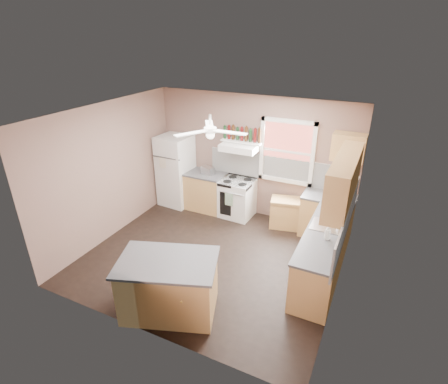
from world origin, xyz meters
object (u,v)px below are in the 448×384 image
at_px(refrigerator, 176,171).
at_px(island, 169,287).
at_px(cart, 286,213).
at_px(stove, 237,198).
at_px(toaster, 208,171).

height_order(refrigerator, island, refrigerator).
bearing_deg(cart, stove, 167.17).
relative_size(stove, cart, 1.33).
height_order(cart, island, island).
bearing_deg(stove, refrigerator, -175.92).
distance_m(stove, cart, 1.15).
bearing_deg(refrigerator, island, -55.12).
relative_size(refrigerator, island, 1.26).
xyz_separation_m(refrigerator, island, (1.87, -3.14, -0.41)).
height_order(stove, cart, stove).
xyz_separation_m(toaster, island, (1.02, -3.15, -0.56)).
height_order(stove, island, same).
bearing_deg(stove, cart, 2.57).
distance_m(refrigerator, cart, 2.78).
xyz_separation_m(refrigerator, stove, (1.59, 0.04, -0.41)).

